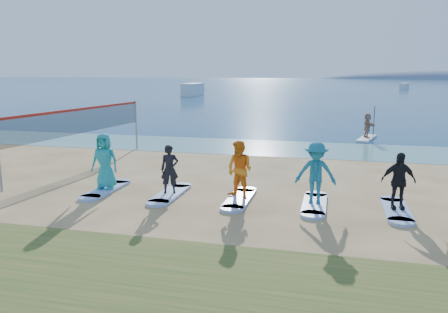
% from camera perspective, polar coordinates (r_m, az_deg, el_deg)
% --- Properties ---
extents(ground, '(600.00, 600.00, 0.00)m').
position_cam_1_polar(ground, '(13.80, -7.01, -5.78)').
color(ground, tan).
rests_on(ground, ground).
extents(shallow_water, '(600.00, 600.00, 0.00)m').
position_cam_1_polar(shallow_water, '(23.65, 2.15, 1.32)').
color(shallow_water, teal).
rests_on(shallow_water, ground).
extents(ocean, '(600.00, 600.00, 0.00)m').
position_cam_1_polar(ocean, '(172.42, 12.69, 9.35)').
color(ocean, navy).
rests_on(ocean, ground).
extents(volleyball_net, '(0.83, 9.06, 2.50)m').
position_cam_1_polar(volleyball_net, '(19.61, -18.10, 4.40)').
color(volleyball_net, gray).
rests_on(volleyball_net, ground).
extents(paddleboard, '(1.39, 3.08, 0.12)m').
position_cam_1_polar(paddleboard, '(27.58, 18.14, 2.27)').
color(paddleboard, silver).
rests_on(paddleboard, ground).
extents(paddleboarder, '(0.83, 1.41, 1.45)m').
position_cam_1_polar(paddleboarder, '(27.48, 18.24, 3.89)').
color(paddleboarder, tan).
rests_on(paddleboarder, paddleboard).
extents(boat_offshore_a, '(2.85, 7.30, 2.12)m').
position_cam_1_polar(boat_offshore_a, '(76.69, -4.08, 7.94)').
color(boat_offshore_a, silver).
rests_on(boat_offshore_a, ground).
extents(boat_offshore_b, '(3.01, 5.89, 1.40)m').
position_cam_1_polar(boat_offshore_b, '(117.67, 22.47, 8.18)').
color(boat_offshore_b, silver).
rests_on(boat_offshore_b, ground).
extents(surfboard_0, '(0.70, 2.20, 0.09)m').
position_cam_1_polar(surfboard_0, '(15.38, -15.12, -4.17)').
color(surfboard_0, '#92B0E3').
rests_on(surfboard_0, ground).
extents(student_0, '(0.95, 0.65, 1.88)m').
position_cam_1_polar(student_0, '(15.16, -15.31, -0.58)').
color(student_0, teal).
rests_on(student_0, surfboard_0).
extents(surfboard_1, '(0.70, 2.20, 0.09)m').
position_cam_1_polar(surfboard_1, '(14.41, -7.03, -4.88)').
color(surfboard_1, '#92B0E3').
rests_on(surfboard_1, ground).
extents(student_1, '(0.68, 0.58, 1.57)m').
position_cam_1_polar(student_1, '(14.21, -7.11, -1.65)').
color(student_1, black).
rests_on(student_1, surfboard_1).
extents(surfboard_2, '(0.70, 2.20, 0.09)m').
position_cam_1_polar(surfboard_2, '(13.77, 2.03, -5.55)').
color(surfboard_2, '#92B0E3').
rests_on(surfboard_2, ground).
extents(student_2, '(1.07, 0.98, 1.80)m').
position_cam_1_polar(student_2, '(13.53, 2.06, -1.72)').
color(student_2, orange).
rests_on(student_2, surfboard_2).
extents(surfboard_3, '(0.70, 2.20, 0.09)m').
position_cam_1_polar(surfboard_3, '(13.50, 11.73, -6.12)').
color(surfboard_3, '#92B0E3').
rests_on(surfboard_3, ground).
extents(student_3, '(1.21, 0.71, 1.85)m').
position_cam_1_polar(student_3, '(13.25, 11.89, -2.10)').
color(student_3, '#1C7089').
rests_on(student_3, surfboard_3).
extents(surfboard_4, '(0.70, 2.20, 0.09)m').
position_cam_1_polar(surfboard_4, '(13.62, 21.56, -6.52)').
color(surfboard_4, '#92B0E3').
rests_on(surfboard_4, ground).
extents(student_4, '(1.02, 0.56, 1.65)m').
position_cam_1_polar(student_4, '(13.40, 21.81, -2.96)').
color(student_4, black).
rests_on(student_4, surfboard_4).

